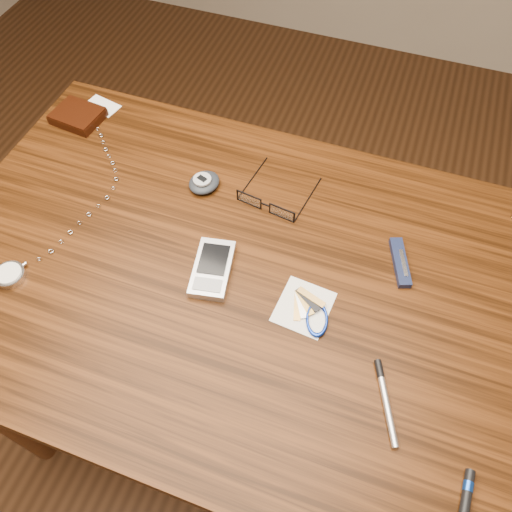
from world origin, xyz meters
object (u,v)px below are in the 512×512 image
object	(u,v)px
pocket_knife	(400,262)
desk	(224,296)
pocket_watch	(16,268)
notepad_keys	(310,312)
eyeglasses	(267,204)
wallet_and_card	(78,116)
pedometer	(204,182)
silver_pen	(385,395)
pda_phone	(212,268)

from	to	relation	value
pocket_knife	desk	bearing A→B (deg)	-159.51
pocket_watch	notepad_keys	bearing A→B (deg)	10.27
eyeglasses	pocket_knife	xyz separation A→B (m)	(0.25, -0.04, -0.01)
wallet_and_card	pocket_watch	size ratio (longest dim) A/B	0.33
wallet_and_card	pedometer	world-z (taller)	pedometer
pocket_knife	silver_pen	size ratio (longest dim) A/B	0.81
notepad_keys	pocket_knife	world-z (taller)	pocket_knife
desk	wallet_and_card	bearing A→B (deg)	150.03
desk	pocket_knife	xyz separation A→B (m)	(0.28, 0.11, 0.11)
eyeglasses	pedometer	distance (m)	0.13
pocket_watch	pedometer	size ratio (longest dim) A/B	5.12
eyeglasses	notepad_keys	bearing A→B (deg)	-53.26
pocket_knife	silver_pen	distance (m)	0.24
pedometer	notepad_keys	bearing A→B (deg)	-35.90
pda_phone	pedometer	xyz separation A→B (m)	(-0.09, 0.17, 0.00)
eyeglasses	silver_pen	bearing A→B (deg)	-45.13
notepad_keys	silver_pen	xyz separation A→B (m)	(0.14, -0.09, 0.00)
pocket_knife	pocket_watch	bearing A→B (deg)	-159.19
notepad_keys	pda_phone	bearing A→B (deg)	173.30
notepad_keys	silver_pen	distance (m)	0.17
desk	pda_phone	world-z (taller)	pda_phone
pedometer	silver_pen	size ratio (longest dim) A/B	0.64
wallet_and_card	silver_pen	bearing A→B (deg)	-27.00
pda_phone	pocket_knife	bearing A→B (deg)	22.28
desk	eyeglasses	xyz separation A→B (m)	(0.03, 0.15, 0.11)
pocket_knife	pedometer	bearing A→B (deg)	172.44
notepad_keys	eyeglasses	bearing A→B (deg)	126.74
pda_phone	pocket_knife	xyz separation A→B (m)	(0.29, 0.12, -0.00)
pocket_watch	wallet_and_card	bearing A→B (deg)	105.29
notepad_keys	silver_pen	bearing A→B (deg)	-34.01
wallet_and_card	pda_phone	size ratio (longest dim) A/B	1.05
pocket_knife	silver_pen	xyz separation A→B (m)	(0.02, -0.23, -0.00)
desk	wallet_and_card	world-z (taller)	wallet_and_card
eyeglasses	silver_pen	size ratio (longest dim) A/B	1.15
silver_pen	desk	bearing A→B (deg)	157.32
wallet_and_card	silver_pen	world-z (taller)	wallet_and_card
wallet_and_card	pda_phone	distance (m)	0.48
desk	pedometer	distance (m)	0.22
pocket_watch	notepad_keys	distance (m)	0.50
desk	wallet_and_card	distance (m)	0.50
eyeglasses	pedometer	world-z (taller)	same
eyeglasses	pocket_watch	size ratio (longest dim) A/B	0.35
desk	pocket_watch	bearing A→B (deg)	-158.91
desk	silver_pen	world-z (taller)	silver_pen
pedometer	silver_pen	bearing A→B (deg)	-35.26
pedometer	silver_pen	world-z (taller)	pedometer
pocket_watch	pedometer	world-z (taller)	pedometer
wallet_and_card	eyeglasses	size ratio (longest dim) A/B	0.94
wallet_and_card	pocket_knife	distance (m)	0.72
notepad_keys	pocket_knife	xyz separation A→B (m)	(0.12, 0.14, 0.00)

